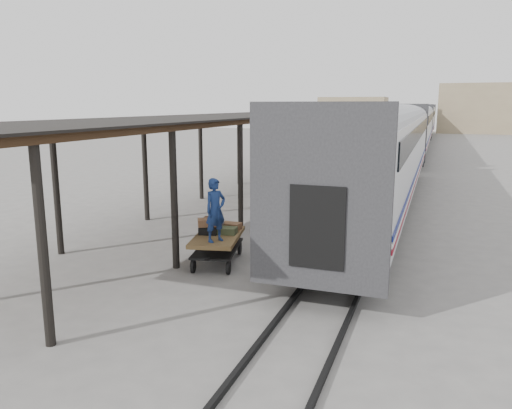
{
  "coord_description": "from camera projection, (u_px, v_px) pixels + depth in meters",
  "views": [
    {
      "loc": [
        5.49,
        -14.08,
        4.6
      ],
      "look_at": [
        0.54,
        -0.48,
        1.7
      ],
      "focal_mm": 35.0,
      "sensor_mm": 36.0,
      "label": 1
    }
  ],
  "objects": [
    {
      "name": "pedestrian",
      "position": [
        277.0,
        170.0,
        29.56
      ],
      "size": [
        1.01,
        0.7,
        1.6
      ],
      "primitive_type": "imported",
      "rotation": [
        0.0,
        0.0,
        2.77
      ],
      "color": "black",
      "rests_on": "ground"
    },
    {
      "name": "building_left",
      "position": [
        353.0,
        113.0,
        94.03
      ],
      "size": [
        12.0,
        8.0,
        6.0
      ],
      "primitive_type": "cube",
      "color": "tan",
      "rests_on": "ground"
    },
    {
      "name": "ground",
      "position": [
        245.0,
        253.0,
        15.72
      ],
      "size": [
        160.0,
        160.0,
        0.0
      ],
      "primitive_type": "plane",
      "color": "slate",
      "rests_on": "ground"
    },
    {
      "name": "baggage_cart",
      "position": [
        218.0,
        242.0,
        14.64
      ],
      "size": [
        1.74,
        2.61,
        0.86
      ],
      "rotation": [
        0.0,
        0.0,
        0.22
      ],
      "color": "brown",
      "rests_on": "ground"
    },
    {
      "name": "canopy",
      "position": [
        317.0,
        113.0,
        38.19
      ],
      "size": [
        4.9,
        64.3,
        4.15
      ],
      "color": "#422B19",
      "rests_on": "ground"
    },
    {
      "name": "luggage_tug",
      "position": [
        323.0,
        166.0,
        33.88
      ],
      "size": [
        1.24,
        1.54,
        1.18
      ],
      "rotation": [
        0.0,
        0.0,
        -0.38
      ],
      "color": "#9B230E",
      "rests_on": "ground"
    },
    {
      "name": "train",
      "position": [
        413.0,
        126.0,
        45.25
      ],
      "size": [
        3.45,
        76.01,
        4.01
      ],
      "color": "silver",
      "rests_on": "ground"
    },
    {
      "name": "rails",
      "position": [
        411.0,
        155.0,
        45.96
      ],
      "size": [
        1.54,
        150.0,
        0.12
      ],
      "color": "black",
      "rests_on": "ground"
    },
    {
      "name": "porter",
      "position": [
        215.0,
        210.0,
        13.74
      ],
      "size": [
        0.69,
        0.77,
        1.77
      ],
      "primitive_type": "imported",
      "rotation": [
        0.0,
        0.0,
        1.06
      ],
      "color": "navy",
      "rests_on": "baggage_cart"
    },
    {
      "name": "building_far",
      "position": [
        496.0,
        108.0,
        82.09
      ],
      "size": [
        18.0,
        10.0,
        8.0
      ],
      "primitive_type": "cube",
      "color": "tan",
      "rests_on": "ground"
    },
    {
      "name": "suitcase_stack",
      "position": [
        217.0,
        226.0,
        14.91
      ],
      "size": [
        1.21,
        1.25,
        0.45
      ],
      "rotation": [
        0.0,
        0.0,
        0.22
      ],
      "color": "#38383B",
      "rests_on": "baggage_cart"
    }
  ]
}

